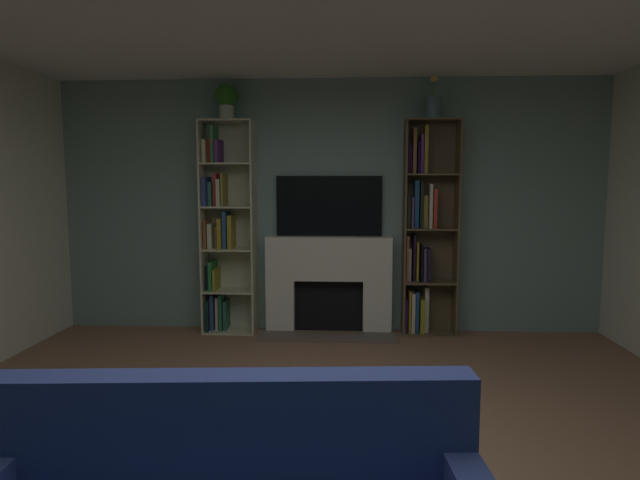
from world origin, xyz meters
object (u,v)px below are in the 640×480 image
Objects in this scene: bookshelf_left at (224,230)px; potted_plant at (227,99)px; bookshelf_right at (424,233)px; vase_with_flowers at (433,106)px; tv at (329,206)px; fireplace at (329,282)px; coffee_table at (259,446)px.

potted_plant reaches higher than bookshelf_left.
vase_with_flowers reaches higher than bookshelf_right.
bookshelf_left is 2.52m from vase_with_flowers.
tv is 2.65× the size of vase_with_flowers.
vase_with_flowers reaches higher than fireplace.
fireplace is 1.13m from bookshelf_right.
bookshelf_right is at bearing 0.51° from bookshelf_left.
vase_with_flowers is (1.05, -0.04, 1.83)m from fireplace.
potted_plant is at bearing -173.51° from tv.
bookshelf_right is (0.99, -0.07, -0.28)m from tv.
tv is at bearing 86.07° from coffee_table.
fireplace is at bearing 85.97° from coffee_table.
coffee_table is (0.90, -3.10, -0.77)m from bookshelf_left.
coffee_table is (-0.22, -3.20, -1.03)m from tv.
vase_with_flowers is (0.06, -0.05, 1.30)m from bookshelf_right.
bookshelf_right is at bearing -4.17° from tv.
vase_with_flowers reaches higher than potted_plant.
tv is 0.50× the size of bookshelf_left.
tv is at bearing 173.44° from vase_with_flowers.
coffee_table is at bearing -112.51° from vase_with_flowers.
potted_plant is (-1.06, -0.04, 1.91)m from fireplace.
potted_plant is (0.06, -0.03, 1.36)m from bookshelf_left.
fireplace is at bearing -90.00° from tv.
potted_plant is at bearing 105.20° from coffee_table.
potted_plant is at bearing -24.73° from bookshelf_left.
vase_with_flowers reaches higher than tv.
tv is 1.47m from vase_with_flowers.
bookshelf_left is 2.11m from bookshelf_right.
potted_plant is 2.11m from vase_with_flowers.
tv reaches higher than coffee_table.
bookshelf_left is at bearing 179.20° from vase_with_flowers.
vase_with_flowers is at bearing -0.04° from potted_plant.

